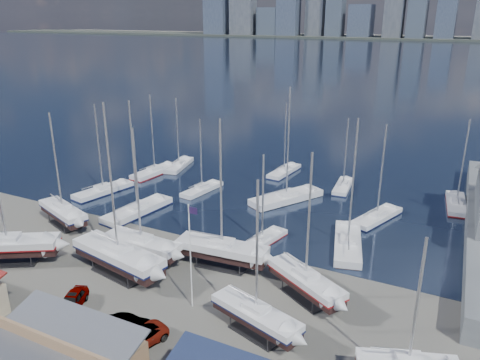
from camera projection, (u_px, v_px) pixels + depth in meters
The scene contains 28 objects.
ground at pixel (173, 282), 50.41m from camera, with size 1400.00×1400.00×0.00m, color #605E59.
water at pixel (437, 58), 311.77m from camera, with size 1400.00×600.00×0.40m, color #1A243C.
far_shore at pixel (458, 39), 530.52m from camera, with size 1400.00×80.00×2.20m, color #2D332D.
skyline at pixel (456, 4), 515.90m from camera, with size 639.14×43.80×107.69m.
shed_grey at pixel (54, 358), 36.21m from camera, with size 12.60×8.40×4.17m.
sailboat_cradle_0 at pixel (63, 212), 63.39m from camera, with size 10.01×5.80×15.64m.
sailboat_cradle_1 at pixel (8, 245), 53.82m from camera, with size 11.34×8.57×18.14m.
sailboat_cradle_2 at pixel (142, 244), 54.36m from camera, with size 9.85×3.11×15.92m.
sailboat_cradle_3 at pixel (118, 256), 51.40m from camera, with size 12.46×5.54×19.21m.
sailboat_cradle_4 at pixel (222, 249), 53.00m from camera, with size 10.80×3.81×17.20m.
sailboat_cradle_5 at pixel (256, 315), 41.65m from camera, with size 9.45×5.16×14.81m.
sailboat_cradle_6 at pixel (306, 281), 46.97m from camera, with size 9.56×7.17×15.46m.
sailboat_moored_0 at pixel (103, 192), 75.51m from camera, with size 4.96×10.53×15.18m.
sailboat_moored_1 at pixel (155, 172), 84.68m from camera, with size 4.00×10.33×15.05m.
sailboat_moored_2 at pixel (179, 166), 88.28m from camera, with size 4.41×9.43×13.74m.
sailboat_moored_3 at pixel (138, 212), 67.77m from camera, with size 4.84×11.89×17.26m.
sailboat_moored_4 at pixel (202, 190), 76.18m from camera, with size 3.62×8.62×12.62m.
sailboat_moored_5 at pixel (284, 172), 84.88m from camera, with size 3.43×9.26×13.54m.
sailboat_moored_6 at pixel (262, 241), 58.89m from camera, with size 4.01×8.50×12.26m.
sailboat_moored_7 at pixel (286, 199), 72.33m from camera, with size 9.07×12.27×18.43m.
sailboat_moored_8 at pixel (343, 187), 77.55m from camera, with size 3.09×8.51×12.46m.
sailboat_moored_9 at pixel (348, 245), 57.95m from camera, with size 5.88×11.73×17.06m.
sailboat_moored_10 at pixel (377, 218), 65.66m from camera, with size 5.77×9.96×14.38m.
sailboat_moored_11 at pixel (456, 205), 70.23m from camera, with size 3.60×9.60×14.01m.
car_a at pixel (72, 301), 45.84m from camera, with size 1.87×4.66×1.59m, color gray.
car_b at pixel (128, 323), 42.64m from camera, with size 1.44×4.13×1.36m, color gray.
car_c at pixel (139, 339), 40.54m from camera, with size 2.43×5.27×1.46m, color gray.
flagpole at pixel (191, 250), 44.23m from camera, with size 0.97×0.12×10.92m.
Camera 1 is at (26.10, -45.95, 27.25)m, focal length 35.00 mm.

